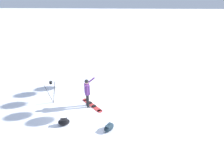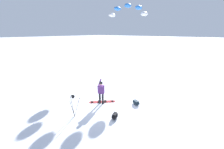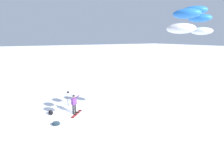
{
  "view_description": "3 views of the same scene",
  "coord_description": "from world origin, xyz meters",
  "px_view_note": "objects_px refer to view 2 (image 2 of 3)",
  "views": [
    {
      "loc": [
        1.99,
        -8.37,
        5.56
      ],
      "look_at": [
        1.01,
        0.48,
        1.97
      ],
      "focal_mm": 29.14,
      "sensor_mm": 36.0,
      "label": 1
    },
    {
      "loc": [
        -6.49,
        -5.68,
        4.8
      ],
      "look_at": [
        0.84,
        0.39,
        1.84
      ],
      "focal_mm": 22.04,
      "sensor_mm": 36.0,
      "label": 2
    },
    {
      "loc": [
        14.14,
        -4.47,
        6.32
      ],
      "look_at": [
        3.59,
        1.76,
        3.91
      ],
      "focal_mm": 29.9,
      "sensor_mm": 36.0,
      "label": 3
    }
  ],
  "objects_px": {
    "snowboarder": "(101,90)",
    "gear_bag_small": "(115,116)",
    "snowboard": "(102,102)",
    "traction_kite": "(128,10)",
    "camera_tripod": "(73,102)",
    "gear_bag_large": "(136,102)"
  },
  "relations": [
    {
      "from": "snowboard",
      "to": "traction_kite",
      "type": "xyz_separation_m",
      "value": [
        8.08,
        3.44,
        7.15
      ]
    },
    {
      "from": "gear_bag_large",
      "to": "camera_tripod",
      "type": "xyz_separation_m",
      "value": [
        -3.57,
        2.07,
        0.82
      ]
    },
    {
      "from": "snowboarder",
      "to": "gear_bag_large",
      "type": "distance_m",
      "value": 2.55
    },
    {
      "from": "camera_tripod",
      "to": "snowboard",
      "type": "bearing_deg",
      "value": -1.14
    },
    {
      "from": "gear_bag_small",
      "to": "traction_kite",
      "type": "bearing_deg",
      "value": 30.59
    },
    {
      "from": "snowboarder",
      "to": "traction_kite",
      "type": "height_order",
      "value": "traction_kite"
    },
    {
      "from": "traction_kite",
      "to": "snowboarder",
      "type": "bearing_deg",
      "value": -156.81
    },
    {
      "from": "snowboarder",
      "to": "gear_bag_large",
      "type": "bearing_deg",
      "value": -52.9
    },
    {
      "from": "snowboarder",
      "to": "gear_bag_small",
      "type": "bearing_deg",
      "value": -112.85
    },
    {
      "from": "snowboarder",
      "to": "snowboard",
      "type": "height_order",
      "value": "snowboarder"
    },
    {
      "from": "snowboarder",
      "to": "camera_tripod",
      "type": "relative_size",
      "value": 1.22
    },
    {
      "from": "snowboarder",
      "to": "snowboard",
      "type": "relative_size",
      "value": 1.19
    },
    {
      "from": "camera_tripod",
      "to": "gear_bag_large",
      "type": "bearing_deg",
      "value": -30.11
    },
    {
      "from": "gear_bag_small",
      "to": "camera_tripod",
      "type": "bearing_deg",
      "value": 125.0
    },
    {
      "from": "snowboarder",
      "to": "traction_kite",
      "type": "relative_size",
      "value": 0.36
    },
    {
      "from": "snowboarder",
      "to": "gear_bag_small",
      "type": "relative_size",
      "value": 2.72
    },
    {
      "from": "snowboarder",
      "to": "gear_bag_large",
      "type": "height_order",
      "value": "snowboarder"
    },
    {
      "from": "snowboarder",
      "to": "gear_bag_small",
      "type": "xyz_separation_m",
      "value": [
        -0.76,
        -1.8,
        -0.82
      ]
    },
    {
      "from": "snowboard",
      "to": "gear_bag_large",
      "type": "height_order",
      "value": "gear_bag_large"
    },
    {
      "from": "traction_kite",
      "to": "gear_bag_small",
      "type": "distance_m",
      "value": 12.61
    },
    {
      "from": "snowboard",
      "to": "camera_tripod",
      "type": "height_order",
      "value": "camera_tripod"
    },
    {
      "from": "snowboarder",
      "to": "snowboard",
      "type": "xyz_separation_m",
      "value": [
        0.2,
        0.11,
        -0.98
      ]
    }
  ]
}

